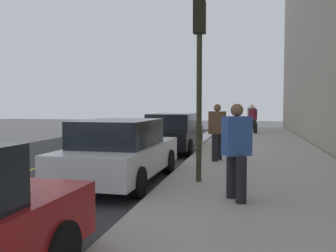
{
  "coord_description": "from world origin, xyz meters",
  "views": [
    {
      "loc": [
        -14.64,
        -2.84,
        1.87
      ],
      "look_at": [
        0.49,
        0.41,
        0.96
      ],
      "focal_mm": 39.38,
      "sensor_mm": 36.0,
      "label": 1
    }
  ],
  "objects_px": {
    "parked_car_white": "(121,151)",
    "traffic_light_pole": "(199,59)",
    "pedestrian_brown_coat": "(217,130)",
    "pedestrian_blue_coat": "(236,149)",
    "parked_car_black": "(173,132)",
    "pedestrian_burgundy_coat": "(253,118)",
    "rolling_suitcase": "(255,128)",
    "pedestrian_grey_coat": "(252,116)"
  },
  "relations": [
    {
      "from": "pedestrian_grey_coat",
      "to": "rolling_suitcase",
      "type": "height_order",
      "value": "pedestrian_grey_coat"
    },
    {
      "from": "parked_car_white",
      "to": "pedestrian_grey_coat",
      "type": "distance_m",
      "value": 18.16
    },
    {
      "from": "pedestrian_burgundy_coat",
      "to": "parked_car_white",
      "type": "bearing_deg",
      "value": 167.47
    },
    {
      "from": "pedestrian_burgundy_coat",
      "to": "pedestrian_blue_coat",
      "type": "relative_size",
      "value": 0.95
    },
    {
      "from": "pedestrian_burgundy_coat",
      "to": "traffic_light_pole",
      "type": "xyz_separation_m",
      "value": [
        -14.9,
        1.39,
        1.83
      ]
    },
    {
      "from": "parked_car_white",
      "to": "parked_car_black",
      "type": "xyz_separation_m",
      "value": [
        6.08,
        -0.06,
        0.0
      ]
    },
    {
      "from": "pedestrian_grey_coat",
      "to": "pedestrian_blue_coat",
      "type": "bearing_deg",
      "value": 178.59
    },
    {
      "from": "parked_car_black",
      "to": "pedestrian_burgundy_coat",
      "type": "height_order",
      "value": "pedestrian_burgundy_coat"
    },
    {
      "from": "parked_car_black",
      "to": "rolling_suitcase",
      "type": "bearing_deg",
      "value": -22.22
    },
    {
      "from": "parked_car_white",
      "to": "pedestrian_brown_coat",
      "type": "distance_m",
      "value": 3.68
    },
    {
      "from": "pedestrian_brown_coat",
      "to": "pedestrian_blue_coat",
      "type": "xyz_separation_m",
      "value": [
        -4.69,
        -0.72,
        0.0
      ]
    },
    {
      "from": "pedestrian_burgundy_coat",
      "to": "rolling_suitcase",
      "type": "height_order",
      "value": "pedestrian_burgundy_coat"
    },
    {
      "from": "pedestrian_brown_coat",
      "to": "parked_car_black",
      "type": "bearing_deg",
      "value": 33.16
    },
    {
      "from": "pedestrian_grey_coat",
      "to": "traffic_light_pole",
      "type": "height_order",
      "value": "traffic_light_pole"
    },
    {
      "from": "pedestrian_brown_coat",
      "to": "pedestrian_blue_coat",
      "type": "relative_size",
      "value": 1.0
    },
    {
      "from": "parked_car_white",
      "to": "parked_car_black",
      "type": "height_order",
      "value": "same"
    },
    {
      "from": "parked_car_white",
      "to": "traffic_light_pole",
      "type": "distance_m",
      "value": 2.83
    },
    {
      "from": "parked_car_black",
      "to": "pedestrian_brown_coat",
      "type": "height_order",
      "value": "pedestrian_brown_coat"
    },
    {
      "from": "pedestrian_grey_coat",
      "to": "rolling_suitcase",
      "type": "relative_size",
      "value": 1.77
    },
    {
      "from": "pedestrian_brown_coat",
      "to": "rolling_suitcase",
      "type": "bearing_deg",
      "value": -7.0
    },
    {
      "from": "traffic_light_pole",
      "to": "rolling_suitcase",
      "type": "xyz_separation_m",
      "value": [
        14.47,
        -1.54,
        -2.4
      ]
    },
    {
      "from": "parked_car_white",
      "to": "pedestrian_brown_coat",
      "type": "xyz_separation_m",
      "value": [
        3.04,
        -2.04,
        0.32
      ]
    },
    {
      "from": "pedestrian_brown_coat",
      "to": "traffic_light_pole",
      "type": "height_order",
      "value": "traffic_light_pole"
    },
    {
      "from": "parked_car_white",
      "to": "pedestrian_blue_coat",
      "type": "xyz_separation_m",
      "value": [
        -1.64,
        -2.76,
        0.32
      ]
    },
    {
      "from": "parked_car_white",
      "to": "pedestrian_brown_coat",
      "type": "bearing_deg",
      "value": -33.89
    },
    {
      "from": "rolling_suitcase",
      "to": "pedestrian_blue_coat",
      "type": "bearing_deg",
      "value": 177.59
    },
    {
      "from": "traffic_light_pole",
      "to": "rolling_suitcase",
      "type": "bearing_deg",
      "value": -6.07
    },
    {
      "from": "parked_car_white",
      "to": "pedestrian_burgundy_coat",
      "type": "bearing_deg",
      "value": -12.53
    },
    {
      "from": "parked_car_black",
      "to": "traffic_light_pole",
      "type": "xyz_separation_m",
      "value": [
        -6.22,
        -1.83,
        2.1
      ]
    },
    {
      "from": "parked_car_black",
      "to": "pedestrian_blue_coat",
      "type": "bearing_deg",
      "value": -160.73
    },
    {
      "from": "rolling_suitcase",
      "to": "traffic_light_pole",
      "type": "bearing_deg",
      "value": 173.93
    },
    {
      "from": "parked_car_black",
      "to": "rolling_suitcase",
      "type": "relative_size",
      "value": 4.76
    },
    {
      "from": "parked_car_white",
      "to": "pedestrian_burgundy_coat",
      "type": "height_order",
      "value": "pedestrian_burgundy_coat"
    },
    {
      "from": "parked_car_white",
      "to": "pedestrian_grey_coat",
      "type": "height_order",
      "value": "pedestrian_grey_coat"
    },
    {
      "from": "rolling_suitcase",
      "to": "parked_car_white",
      "type": "bearing_deg",
      "value": 166.55
    },
    {
      "from": "parked_car_white",
      "to": "pedestrian_blue_coat",
      "type": "bearing_deg",
      "value": -120.79
    },
    {
      "from": "pedestrian_blue_coat",
      "to": "traffic_light_pole",
      "type": "height_order",
      "value": "traffic_light_pole"
    },
    {
      "from": "pedestrian_brown_coat",
      "to": "pedestrian_grey_coat",
      "type": "xyz_separation_m",
      "value": [
        14.82,
        -1.2,
        -0.0
      ]
    },
    {
      "from": "parked_car_white",
      "to": "rolling_suitcase",
      "type": "relative_size",
      "value": 4.55
    },
    {
      "from": "parked_car_black",
      "to": "pedestrian_grey_coat",
      "type": "distance_m",
      "value": 12.21
    },
    {
      "from": "pedestrian_blue_coat",
      "to": "pedestrian_brown_coat",
      "type": "bearing_deg",
      "value": 8.68
    },
    {
      "from": "pedestrian_brown_coat",
      "to": "pedestrian_blue_coat",
      "type": "height_order",
      "value": "same"
    }
  ]
}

